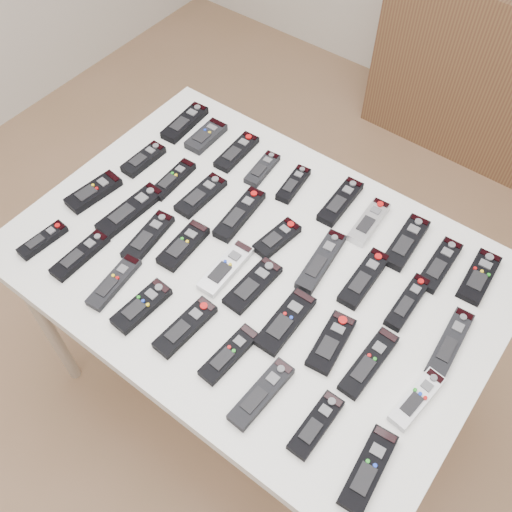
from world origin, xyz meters
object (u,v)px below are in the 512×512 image
Objects in this scene: remote_2 at (237,152)px; remote_37 at (368,469)px; remote_29 at (43,240)px; remote_30 at (80,255)px; remote_27 at (369,363)px; remote_36 at (316,425)px; remote_6 at (369,222)px; remote_19 at (94,192)px; remote_8 at (440,265)px; remote_35 at (261,394)px; table at (256,273)px; remote_4 at (293,184)px; remote_12 at (201,195)px; remote_25 at (286,321)px; remote_13 at (240,214)px; remote_11 at (173,179)px; remote_1 at (206,136)px; remote_7 at (406,242)px; remote_16 at (364,278)px; remote_18 at (450,342)px; remote_5 at (340,202)px; remote_28 at (417,399)px; remote_24 at (253,285)px; remote_14 at (277,238)px; remote_31 at (114,282)px; remote_17 at (408,302)px; remote_15 at (321,261)px; remote_20 at (130,210)px; remote_21 at (148,237)px; remote_0 at (185,123)px; remote_26 at (331,342)px; remote_22 at (183,245)px; remote_9 at (479,277)px; remote_32 at (142,306)px; remote_23 at (226,268)px; remote_10 at (144,159)px.

remote_2 is 0.98m from remote_37.
remote_29 is 0.12m from remote_30.
remote_36 reaches higher than remote_27.
remote_19 is at bearing -154.16° from remote_6.
remote_35 is at bearing -107.12° from remote_8.
remote_4 is at bearing 104.85° from table.
remote_12 is 0.62m from remote_35.
remote_25 is (-0.22, -0.38, 0.00)m from remote_8.
remote_29 is (-0.37, -0.39, -0.00)m from remote_13.
remote_11 is at bearing 177.63° from remote_13.
remote_1 and remote_7 have the same top height.
remote_16 is at bearing -103.19° from remote_7.
remote_11 is at bearing 176.18° from remote_18.
remote_4 is at bearing 68.73° from remote_13.
remote_28 is at bearing -43.76° from remote_5.
remote_28 is (0.12, -0.36, 0.00)m from remote_8.
remote_29 is at bearing -165.30° from remote_25.
remote_24 is (0.12, -0.35, -0.00)m from remote_4.
remote_14 is 0.81× the size of remote_30.
table is 0.38m from remote_11.
remote_36 reaches higher than table.
remote_28 is (0.35, 0.01, -0.00)m from remote_25.
remote_4 is 0.87× the size of remote_19.
remote_31 is at bearing -75.28° from remote_1.
remote_14 is at bearing -175.91° from remote_17.
remote_20 is (-0.52, -0.17, -0.00)m from remote_15.
remote_0 is at bearing 111.93° from remote_21.
remote_26 reaches higher than remote_24.
remote_28 is at bearing -3.98° from remote_22.
remote_26 is at bearing 113.76° from remote_36.
remote_35 is at bearing -72.02° from remote_25.
remote_7 is (0.11, -0.00, -0.00)m from remote_6.
remote_25 is 0.96× the size of remote_27.
remote_19 is (-0.68, -0.38, 0.00)m from remote_6.
remote_26 is at bearing -28.71° from remote_13.
remote_21 is (-0.45, -0.40, -0.00)m from remote_6.
remote_16 reaches higher than remote_31.
remote_16 is at bearing 31.61° from remote_30.
remote_14 is 0.25m from remote_22.
remote_35 reaches higher than remote_9.
remote_19 is at bearing -144.13° from remote_12.
remote_32 reaches higher than remote_21.
remote_30 is (-0.33, -0.20, 0.00)m from remote_23.
remote_30 is at bearing 179.85° from remote_36.
remote_20 is at bearing -75.68° from remote_0.
remote_13 is at bearing 1.81° from remote_10.
remote_27 is 0.24m from remote_37.
remote_9 is 0.94× the size of remote_23.
remote_1 is 0.42m from remote_21.
remote_31 is (-0.63, -0.20, 0.00)m from remote_27.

